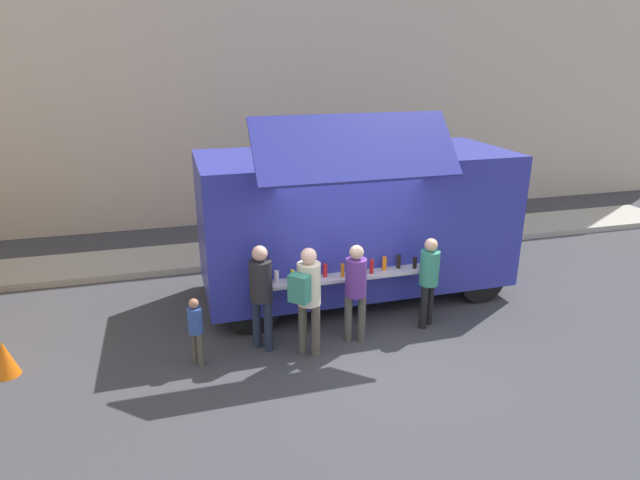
# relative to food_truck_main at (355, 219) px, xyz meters

# --- Properties ---
(ground_plane) EXTENTS (60.00, 60.00, 0.00)m
(ground_plane) POSITION_rel_food_truck_main_xyz_m (-0.50, -1.89, -1.52)
(ground_plane) COLOR #38383D
(curb_strip) EXTENTS (28.00, 1.60, 0.15)m
(curb_strip) POSITION_rel_food_truck_main_xyz_m (-4.00, 2.62, -1.45)
(curb_strip) COLOR #9E998E
(curb_strip) RESTS_ON ground
(building_behind) EXTENTS (32.00, 2.40, 9.73)m
(building_behind) POSITION_rel_food_truck_main_xyz_m (-3.00, 6.52, 3.34)
(building_behind) COLOR #C1B29F
(building_behind) RESTS_ON ground
(food_truck_main) EXTENTS (5.78, 3.26, 3.62)m
(food_truck_main) POSITION_rel_food_truck_main_xyz_m (0.00, 0.00, 0.00)
(food_truck_main) COLOR #2C329C
(food_truck_main) RESTS_ON ground
(traffic_cone_orange) EXTENTS (0.36, 0.36, 0.55)m
(traffic_cone_orange) POSITION_rel_food_truck_main_xyz_m (-5.87, -1.39, -1.25)
(traffic_cone_orange) COLOR orange
(traffic_cone_orange) RESTS_ON ground
(trash_bin) EXTENTS (0.60, 0.60, 0.97)m
(trash_bin) POSITION_rel_food_truck_main_xyz_m (4.04, 2.32, -1.04)
(trash_bin) COLOR #2E6239
(trash_bin) RESTS_ON ground
(customer_front_ordering) EXTENTS (0.34, 0.34, 1.67)m
(customer_front_ordering) POSITION_rel_food_truck_main_xyz_m (-0.60, -1.79, -0.53)
(customer_front_ordering) COLOR #4C4741
(customer_front_ordering) RESTS_ON ground
(customer_mid_with_backpack) EXTENTS (0.55, 0.55, 1.77)m
(customer_mid_with_backpack) POSITION_rel_food_truck_main_xyz_m (-1.45, -2.02, -0.44)
(customer_mid_with_backpack) COLOR #4E483F
(customer_mid_with_backpack) RESTS_ON ground
(customer_rear_waiting) EXTENTS (0.36, 0.36, 1.75)m
(customer_rear_waiting) POSITION_rel_food_truck_main_xyz_m (-2.10, -1.64, -0.48)
(customer_rear_waiting) COLOR #1C2436
(customer_rear_waiting) RESTS_ON ground
(customer_extra_browsing) EXTENTS (0.33, 0.33, 1.61)m
(customer_extra_browsing) POSITION_rel_food_truck_main_xyz_m (0.76, -1.65, -0.56)
(customer_extra_browsing) COLOR black
(customer_extra_browsing) RESTS_ON ground
(child_near_queue) EXTENTS (0.22, 0.22, 1.09)m
(child_near_queue) POSITION_rel_food_truck_main_xyz_m (-3.13, -1.82, -0.87)
(child_near_queue) COLOR #4F4A3F
(child_near_queue) RESTS_ON ground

